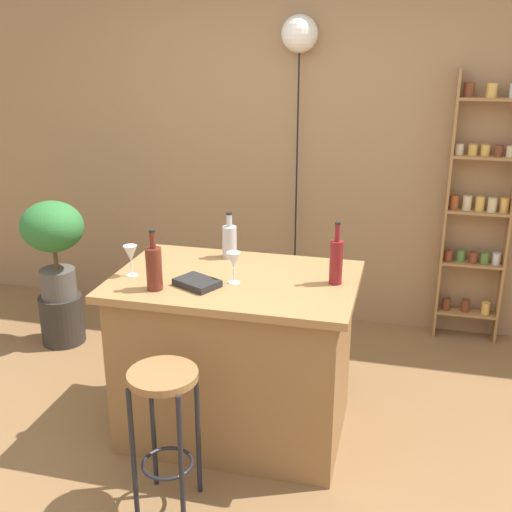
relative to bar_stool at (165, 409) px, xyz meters
name	(u,v)px	position (x,y,z in m)	size (l,w,h in m)	color
ground	(221,461)	(0.15, 0.36, -0.52)	(12.00, 12.00, 0.00)	brown
back_wall	(296,136)	(0.15, 2.31, 0.88)	(6.40, 0.10, 2.80)	#997551
kitchen_counter	(236,355)	(0.15, 0.66, -0.06)	(1.26, 0.83, 0.91)	olive
bar_stool	(165,409)	(0.00, 0.00, 0.00)	(0.32, 0.32, 0.70)	black
spice_shelf	(478,208)	(1.46, 2.18, 0.46)	(0.44, 0.13, 1.90)	#9E7042
plant_stool	(62,319)	(-1.36, 1.39, -0.34)	(0.30, 0.30, 0.35)	#2D2823
potted_plant	(53,236)	(-1.36, 1.39, 0.28)	(0.44, 0.39, 0.69)	#514C47
bottle_olive_oil	(336,261)	(0.66, 0.70, 0.52)	(0.07, 0.07, 0.32)	maroon
bottle_wine_red	(154,267)	(-0.19, 0.41, 0.51)	(0.08, 0.08, 0.31)	#5B2319
bottle_spirits_clear	(229,241)	(0.03, 0.96, 0.50)	(0.08, 0.08, 0.26)	#B2B2B7
wine_glass_left	(234,261)	(0.16, 0.58, 0.52)	(0.07, 0.07, 0.16)	silver
wine_glass_center	(131,254)	(-0.38, 0.56, 0.52)	(0.07, 0.07, 0.16)	silver
cookbook	(197,283)	(-0.01, 0.50, 0.42)	(0.21, 0.15, 0.04)	black
pendant_globe_light	(300,37)	(0.18, 2.20, 1.57)	(0.25, 0.25, 2.24)	black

